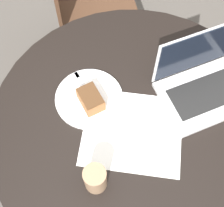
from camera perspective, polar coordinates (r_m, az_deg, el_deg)
ground_plane at (r=1.77m, az=2.77°, el=-12.39°), size 12.00×12.00×0.00m
dining_table at (r=1.27m, az=3.81°, el=-6.10°), size 1.04×1.04×0.71m
chair at (r=1.77m, az=-5.52°, el=18.18°), size 0.53×0.53×0.92m
paper_document at (r=1.09m, az=3.72°, el=-5.00°), size 0.35×0.31×0.00m
plate at (r=1.14m, az=-4.22°, el=0.99°), size 0.25×0.25×0.01m
cake_slice at (r=1.10m, az=-3.94°, el=0.80°), size 0.11×0.12×0.06m
fork at (r=1.16m, az=-5.24°, el=3.28°), size 0.11×0.15×0.00m
coffee_glass at (r=0.98m, az=-3.07°, el=-13.57°), size 0.07×0.07×0.11m
laptop at (r=1.17m, az=16.24°, el=3.51°), size 0.39×0.36×0.23m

